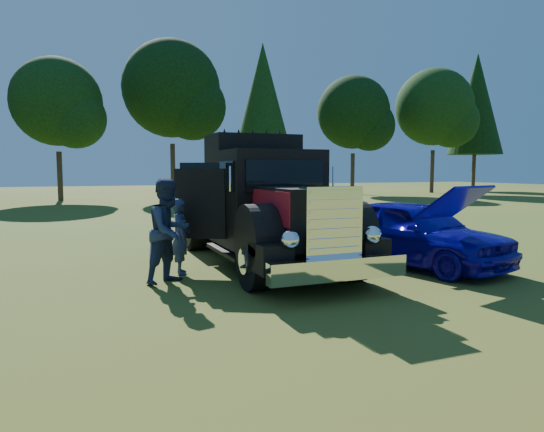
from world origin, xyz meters
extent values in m
plane|color=#305619|center=(0.00, 0.00, 0.00)|extent=(120.00, 120.00, 0.00)
cylinder|color=#2D2116|center=(-4.00, 29.50, 1.71)|extent=(0.36, 0.36, 3.42)
sphere|color=black|center=(-4.00, 29.50, 6.84)|extent=(6.08, 6.08, 6.08)
sphere|color=black|center=(-2.86, 28.74, 5.70)|extent=(4.18, 4.18, 4.18)
cylinder|color=#2D2116|center=(4.00, 30.00, 2.07)|extent=(0.36, 0.36, 4.14)
sphere|color=black|center=(4.00, 30.00, 8.28)|extent=(7.36, 7.36, 7.36)
sphere|color=black|center=(5.38, 29.08, 6.90)|extent=(5.06, 5.06, 5.06)
cylinder|color=#2D2116|center=(12.00, 31.50, 2.25)|extent=(0.36, 0.36, 4.50)
cone|color=black|center=(12.00, 31.50, 8.12)|extent=(5.00, 5.00, 9.38)
cylinder|color=#2D2116|center=(20.00, 30.00, 1.80)|extent=(0.36, 0.36, 3.60)
sphere|color=black|center=(20.00, 30.00, 7.20)|extent=(6.40, 6.40, 6.40)
sphere|color=black|center=(21.20, 29.20, 6.00)|extent=(4.40, 4.40, 4.40)
cylinder|color=#2D2116|center=(28.00, 29.00, 1.98)|extent=(0.36, 0.36, 3.96)
sphere|color=black|center=(28.00, 29.00, 7.92)|extent=(7.04, 7.04, 7.04)
sphere|color=black|center=(29.32, 28.12, 6.60)|extent=(4.84, 4.84, 4.84)
cylinder|color=#2D2116|center=(35.00, 31.00, 2.43)|extent=(0.36, 0.36, 4.86)
cone|color=black|center=(35.00, 31.00, 8.78)|extent=(5.40, 5.40, 10.12)
cylinder|color=black|center=(0.00, 0.47, 0.55)|extent=(0.32, 1.10, 1.10)
cylinder|color=black|center=(2.10, 0.47, 0.55)|extent=(0.32, 1.10, 1.10)
cylinder|color=black|center=(0.00, 5.27, 0.55)|extent=(0.32, 1.10, 1.10)
cylinder|color=black|center=(2.10, 5.27, 0.55)|extent=(0.32, 1.10, 1.10)
cylinder|color=black|center=(0.33, 5.27, 0.55)|extent=(0.32, 1.10, 1.10)
cylinder|color=black|center=(1.77, 5.27, 0.55)|extent=(0.32, 1.10, 1.10)
cube|color=black|center=(1.05, 3.07, 0.62)|extent=(1.60, 6.40, 0.28)
cube|color=white|center=(1.05, -0.78, 0.55)|extent=(2.50, 0.22, 0.36)
cube|color=white|center=(1.05, -0.48, 1.25)|extent=(1.05, 0.30, 1.30)
cube|color=black|center=(1.05, 0.57, 1.30)|extent=(1.35, 1.80, 1.10)
cube|color=maroon|center=(0.36, 0.57, 1.50)|extent=(0.02, 1.80, 0.60)
cube|color=maroon|center=(1.74, 0.57, 1.50)|extent=(0.02, 1.80, 0.60)
cylinder|color=black|center=(0.10, 0.47, 0.95)|extent=(0.55, 1.24, 1.24)
cylinder|color=black|center=(2.00, 0.47, 0.95)|extent=(0.55, 1.24, 1.24)
sphere|color=white|center=(0.27, -0.55, 1.05)|extent=(0.32, 0.32, 0.32)
sphere|color=white|center=(1.83, -0.55, 1.05)|extent=(0.32, 0.32, 0.32)
cube|color=black|center=(1.05, 2.12, 1.55)|extent=(2.05, 1.30, 2.10)
cube|color=black|center=(1.05, 1.45, 2.05)|extent=(1.70, 0.05, 0.65)
cube|color=black|center=(1.05, 3.42, 1.75)|extent=(2.05, 1.30, 2.50)
cube|color=black|center=(1.05, 5.07, 0.95)|extent=(2.00, 2.00, 0.35)
cube|color=black|center=(-0.47, 2.52, 1.45)|extent=(1.00, 0.56, 1.50)
cube|color=maroon|center=(-0.50, 2.56, 1.30)|extent=(0.76, 0.41, 0.75)
imported|color=#071CAB|center=(4.17, 1.29, 0.76)|extent=(2.81, 4.75, 1.52)
cube|color=#071CAB|center=(3.76, -0.36, 1.55)|extent=(1.49, 1.21, 0.67)
imported|color=#21334F|center=(-0.93, 2.35, 0.79)|extent=(0.43, 0.61, 1.58)
imported|color=#1C2C41|center=(-1.29, 1.65, 1.01)|extent=(1.24, 1.18, 2.02)
camera|label=1|loc=(-2.90, -7.62, 2.18)|focal=32.00mm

